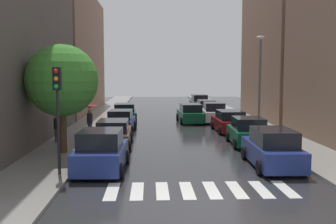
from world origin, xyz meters
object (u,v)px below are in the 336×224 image
object	(u,v)px
parked_car_right_nearest	(272,149)
traffic_light_left_corner	(57,97)
parked_car_left_nearest	(101,152)
parked_car_left_fourth	(125,113)
parked_car_left_second	(113,134)
parked_car_left_third	(121,122)
parked_car_right_fourth	(214,113)
pedestrian_foreground	(57,119)
parked_car_right_fifth	(206,108)
lamp_post_right	(260,77)
parked_car_right_second	(248,132)
street_tree_left	(62,81)
parked_car_right_third	(229,122)
car_midroad	(190,114)
parked_car_right_sixth	(199,103)
pedestrian_by_kerb	(90,113)

from	to	relation	value
parked_car_right_nearest	traffic_light_left_corner	world-z (taller)	traffic_light_left_corner
parked_car_left_nearest	parked_car_left_fourth	xyz separation A→B (m)	(-0.08, 17.34, -0.08)
parked_car_left_second	parked_car_left_third	world-z (taller)	parked_car_left_third
parked_car_left_nearest	parked_car_left_third	size ratio (longest dim) A/B	1.00
parked_car_right_fourth	pedestrian_foreground	distance (m)	15.26
parked_car_right_fourth	parked_car_left_nearest	bearing A→B (deg)	158.07
parked_car_left_fourth	parked_car_right_fifth	distance (m)	9.43
parked_car_right_fifth	lamp_post_right	size ratio (longest dim) A/B	0.73
pedestrian_foreground	parked_car_right_fourth	bearing A→B (deg)	149.31
parked_car_right_second	parked_car_left_fourth	bearing A→B (deg)	36.89
parked_car_right_fourth	street_tree_left	distance (m)	17.17
parked_car_left_second	parked_car_right_fourth	xyz separation A→B (m)	(7.63, 11.33, 0.07)
parked_car_right_third	parked_car_right_fourth	size ratio (longest dim) A/B	1.03
parked_car_right_second	pedestrian_foreground	size ratio (longest dim) A/B	2.15
pedestrian_foreground	parked_car_right_nearest	bearing A→B (deg)	76.35
parked_car_right_fourth	traffic_light_left_corner	distance (m)	20.50
parked_car_right_third	parked_car_right_nearest	bearing A→B (deg)	177.61
lamp_post_right	parked_car_left_fourth	bearing A→B (deg)	139.90
parked_car_right_third	car_midroad	size ratio (longest dim) A/B	0.98
traffic_light_left_corner	parked_car_left_third	bearing A→B (deg)	82.92
parked_car_right_sixth	street_tree_left	xyz separation A→B (m)	(-10.17, -25.40, 3.02)
parked_car_right_fifth	traffic_light_left_corner	size ratio (longest dim) A/B	1.11
parked_car_left_fourth	parked_car_right_fourth	world-z (taller)	parked_car_right_fourth
parked_car_left_third	parked_car_right_sixth	distance (m)	19.03
parked_car_left_third	parked_car_right_second	distance (m)	9.66
parked_car_right_nearest	pedestrian_foreground	size ratio (longest dim) A/B	2.46
parked_car_right_third	car_midroad	world-z (taller)	car_midroad
parked_car_left_nearest	parked_car_right_nearest	bearing A→B (deg)	-85.13
parked_car_left_third	parked_car_left_fourth	xyz separation A→B (m)	(-0.08, 5.79, 0.01)
parked_car_left_third	parked_car_right_sixth	bearing A→B (deg)	-22.20
parked_car_left_third	pedestrian_by_kerb	bearing A→B (deg)	149.54
car_midroad	parked_car_right_sixth	bearing A→B (deg)	-12.79
pedestrian_foreground	lamp_post_right	world-z (taller)	lamp_post_right
parked_car_right_nearest	lamp_post_right	distance (m)	9.61
pedestrian_by_kerb	parked_car_right_second	bearing A→B (deg)	13.84
parked_car_right_sixth	pedestrian_foreground	distance (m)	24.96
parked_car_right_nearest	parked_car_right_fifth	xyz separation A→B (m)	(0.14, 22.17, -0.08)
parked_car_left_fourth	parked_car_right_nearest	distance (m)	18.58
parked_car_right_third	parked_car_left_second	bearing A→B (deg)	124.11
parked_car_right_fifth	pedestrian_by_kerb	size ratio (longest dim) A/B	2.37
parked_car_left_third	lamp_post_right	size ratio (longest dim) A/B	0.64
parked_car_left_second	pedestrian_by_kerb	xyz separation A→B (m)	(-1.78, 2.95, 0.94)
parked_car_right_sixth	street_tree_left	size ratio (longest dim) A/B	0.81
parked_car_right_fourth	street_tree_left	world-z (taller)	street_tree_left
parked_car_left_third	car_midroad	world-z (taller)	car_midroad
parked_car_right_second	lamp_post_right	bearing A→B (deg)	-22.83
parked_car_left_third	parked_car_right_second	xyz separation A→B (m)	(7.83, -5.65, 0.02)
parked_car_left_third	parked_car_right_fourth	distance (m)	9.45
parked_car_right_sixth	pedestrian_by_kerb	xyz separation A→B (m)	(-9.61, -20.16, 0.85)
parked_car_right_nearest	pedestrian_foreground	world-z (taller)	pedestrian_foreground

